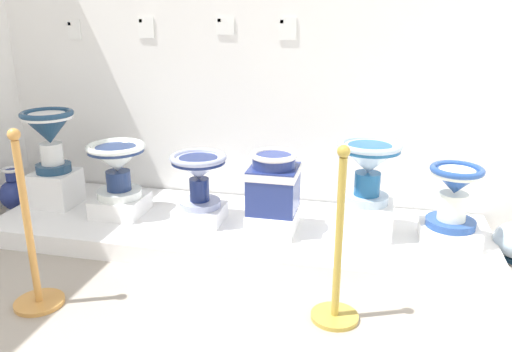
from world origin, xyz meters
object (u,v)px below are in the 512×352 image
(info_placard_second, at_px, (146,27))
(antique_toilet_leftmost, at_px, (369,162))
(antique_toilet_slender_white, at_px, (199,171))
(info_placard_third, at_px, (225,26))
(info_placard_fourth, at_px, (287,28))
(antique_toilet_tall_cobalt, at_px, (274,181))
(plinth_block_slender_white, at_px, (200,214))
(info_placard_first, at_px, (74,30))
(plinth_block_leftmost, at_px, (365,218))
(stanchion_post_near_right, at_px, (337,271))
(antique_toilet_rightmost, at_px, (117,162))
(plinth_block_central_ornate, at_px, (449,234))
(plinth_block_rightmost, at_px, (121,205))
(stanchion_post_near_left, at_px, (33,258))
(plinth_block_pale_glazed, at_px, (56,188))
(antique_toilet_central_ornate, at_px, (455,189))
(antique_toilet_pale_glazed, at_px, (49,131))
(plinth_block_tall_cobalt, at_px, (273,220))
(decorative_vase_companion, at_px, (15,194))

(info_placard_second, bearing_deg, antique_toilet_leftmost, -17.27)
(antique_toilet_slender_white, distance_m, info_placard_third, 1.10)
(info_placard_third, height_order, info_placard_fourth, same)
(antique_toilet_slender_white, distance_m, antique_toilet_tall_cobalt, 0.53)
(plinth_block_slender_white, bearing_deg, info_placard_second, 135.57)
(info_placard_first, xyz_separation_m, info_placard_third, (1.23, 0.00, 0.04))
(plinth_block_leftmost, distance_m, stanchion_post_near_right, 0.83)
(antique_toilet_leftmost, bearing_deg, antique_toilet_slender_white, -177.84)
(plinth_block_slender_white, bearing_deg, antique_toilet_tall_cobalt, -2.37)
(antique_toilet_rightmost, height_order, plinth_block_central_ornate, antique_toilet_rightmost)
(plinth_block_central_ornate, bearing_deg, plinth_block_rightmost, -178.97)
(plinth_block_leftmost, bearing_deg, info_placard_fourth, 139.79)
(info_placard_second, bearing_deg, stanchion_post_near_left, -90.21)
(plinth_block_pale_glazed, xyz_separation_m, antique_toilet_central_ornate, (2.82, -0.02, 0.23))
(plinth_block_rightmost, height_order, plinth_block_slender_white, plinth_block_rightmost)
(antique_toilet_tall_cobalt, xyz_separation_m, info_placard_second, (-1.11, 0.60, 0.94))
(plinth_block_rightmost, xyz_separation_m, antique_toilet_slender_white, (0.61, -0.00, 0.31))
(antique_toilet_tall_cobalt, relative_size, antique_toilet_central_ornate, 1.01)
(antique_toilet_pale_glazed, xyz_separation_m, plinth_block_tall_cobalt, (1.69, -0.08, -0.50))
(antique_toilet_central_ornate, distance_m, stanchion_post_near_left, 2.50)
(antique_toilet_rightmost, distance_m, stanchion_post_near_right, 1.81)
(plinth_block_central_ornate, bearing_deg, antique_toilet_tall_cobalt, -176.77)
(stanchion_post_near_left, height_order, stanchion_post_near_right, stanchion_post_near_left)
(antique_toilet_slender_white, bearing_deg, info_placard_first, 154.30)
(plinth_block_tall_cobalt, height_order, info_placard_fourth, info_placard_fourth)
(decorative_vase_companion, bearing_deg, antique_toilet_central_ornate, -1.38)
(plinth_block_central_ornate, bearing_deg, stanchion_post_near_left, -154.86)
(antique_toilet_leftmost, bearing_deg, info_placard_fourth, 139.79)
(antique_toilet_pale_glazed, distance_m, antique_toilet_leftmost, 2.29)
(stanchion_post_near_left, bearing_deg, antique_toilet_rightmost, 90.94)
(antique_toilet_slender_white, height_order, stanchion_post_near_left, stanchion_post_near_left)
(plinth_block_pale_glazed, bearing_deg, info_placard_second, 41.86)
(info_placard_third, bearing_deg, plinth_block_leftmost, -26.03)
(stanchion_post_near_left, bearing_deg, plinth_block_central_ornate, 25.14)
(antique_toilet_leftmost, bearing_deg, antique_toilet_central_ornate, -0.03)
(antique_toilet_pale_glazed, bearing_deg, antique_toilet_rightmost, -5.81)
(plinth_block_leftmost, height_order, stanchion_post_near_left, stanchion_post_near_left)
(antique_toilet_tall_cobalt, bearing_deg, antique_toilet_rightmost, 178.83)
(info_placard_second, distance_m, decorative_vase_companion, 1.67)
(plinth_block_pale_glazed, distance_m, antique_toilet_pale_glazed, 0.44)
(info_placard_third, distance_m, decorative_vase_companion, 2.11)
(plinth_block_leftmost, xyz_separation_m, decorative_vase_companion, (-2.71, 0.08, -0.08))
(plinth_block_central_ornate, height_order, decorative_vase_companion, decorative_vase_companion)
(plinth_block_rightmost, xyz_separation_m, decorative_vase_companion, (-0.98, 0.12, -0.04))
(plinth_block_pale_glazed, relative_size, stanchion_post_near_left, 0.31)
(antique_toilet_slender_white, height_order, antique_toilet_leftmost, antique_toilet_leftmost)
(plinth_block_tall_cobalt, xyz_separation_m, antique_toilet_central_ornate, (1.13, 0.06, 0.29))
(antique_toilet_central_ornate, relative_size, stanchion_post_near_right, 0.42)
(plinth_block_pale_glazed, bearing_deg, info_placard_first, 93.43)
(info_placard_second, bearing_deg, plinth_block_tall_cobalt, -28.22)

